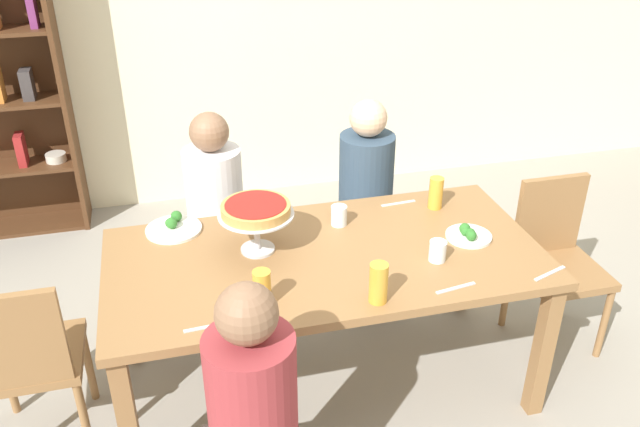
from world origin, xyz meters
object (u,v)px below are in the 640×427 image
Objects in this scene: deep_dish_pizza_stand at (256,212)px; chair_head_east at (555,255)px; cutlery_fork_far at (550,273)px; chair_head_west at (29,358)px; beer_glass_amber_spare at (262,289)px; water_glass_clear_near at (339,215)px; diner_far_left at (217,229)px; dining_table at (326,270)px; beer_glass_amber_short at (378,283)px; beer_glass_amber_tall at (436,193)px; diner_far_right at (365,212)px; water_glass_clear_far at (438,251)px; salad_plate_near_diner at (174,227)px; cutlery_fork_near at (456,288)px; cutlery_knife_near at (398,203)px; cutlery_knife_far at (208,327)px; salad_plate_far_diner at (468,234)px.

chair_head_east is at bearing -0.55° from deep_dish_pizza_stand.
chair_head_east is at bearing 32.76° from cutlery_fork_far.
chair_head_east is at bearing 3.77° from chair_head_west.
beer_glass_amber_spare is 0.70m from water_glass_clear_near.
beer_glass_amber_spare is at bearing 3.81° from diner_far_left.
dining_table is at bearing 4.37° from chair_head_east.
beer_glass_amber_short is (-1.12, -0.47, 0.34)m from chair_head_east.
beer_glass_amber_tall is 1.68× the size of water_glass_clear_near.
chair_head_west is (-1.26, -0.07, -0.17)m from dining_table.
water_glass_clear_far is (0.02, -0.92, 0.29)m from diner_far_right.
chair_head_west is 1.09m from deep_dish_pizza_stand.
salad_plate_near_diner reaches higher than cutlery_fork_near.
chair_head_west reaches higher than water_glass_clear_near.
cutlery_fork_near is (0.72, -0.48, -0.19)m from deep_dish_pizza_stand.
cutlery_knife_near is (0.47, 0.36, 0.08)m from dining_table.
cutlery_knife_far is at bearing -118.96° from deep_dish_pizza_stand.
chair_head_east reaches higher than cutlery_fork_far.
water_glass_clear_far is at bearing -26.61° from salad_plate_near_diner.
cutlery_knife_near is at bearing 79.02° from cutlery_fork_near.
chair_head_east is 0.64m from salad_plate_far_diner.
salad_plate_far_diner reaches higher than cutlery_fork_far.
beer_glass_amber_short is at bearing 160.63° from cutlery_fork_far.
chair_head_west is 1.44m from beer_glass_amber_short.
beer_glass_amber_tall is at bearing 10.97° from deep_dish_pizza_stand.
dining_table is at bearing -117.90° from water_glass_clear_near.
beer_glass_amber_short reaches higher than chair_head_east.
cutlery_knife_far is at bearing -167.77° from water_glass_clear_far.
diner_far_right is 6.39× the size of cutlery_fork_near.
chair_head_east is 1.89m from salad_plate_near_diner.
cutlery_fork_far is at bearing -23.47° from dining_table.
dining_table is 0.89m from diner_far_right.
beer_glass_amber_tall is (0.63, 0.28, 0.16)m from dining_table.
cutlery_knife_far is at bearing -40.74° from diner_far_right.
deep_dish_pizza_stand is 0.89m from cutlery_fork_near.
beer_glass_amber_tall reaches higher than beer_glass_amber_spare.
diner_far_left is 1.72m from cutlery_fork_far.
diner_far_left is 7.21× the size of beer_glass_amber_tall.
chair_head_east is (1.63, -0.68, -0.01)m from diner_far_left.
cutlery_fork_near is at bearing -122.03° from salad_plate_far_diner.
cutlery_fork_near is at bearing -40.39° from dining_table.
chair_head_west is 2.16m from cutlery_fork_far.
beer_glass_amber_spare is 1.62× the size of water_glass_clear_near.
deep_dish_pizza_stand reaches higher than water_glass_clear_near.
chair_head_west is 5.67× the size of beer_glass_amber_spare.
diner_far_left is at bearing 93.81° from beer_glass_amber_spare.
deep_dish_pizza_stand reaches higher than cutlery_knife_near.
salad_plate_far_diner is 0.41m from cutlery_fork_near.
beer_glass_amber_spare is (-0.76, -1.05, 0.33)m from diner_far_right.
beer_glass_amber_short is 0.93× the size of cutlery_fork_near.
diner_far_left reaches higher than salad_plate_near_diner.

